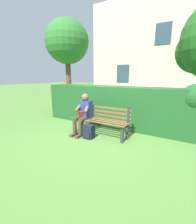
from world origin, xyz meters
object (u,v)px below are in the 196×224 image
backpack (89,132)px  park_bench (101,119)px  person_seated (83,113)px  tree_far (66,43)px

backpack → park_bench: bearing=-108.5°
park_bench → backpack: (0.15, 0.44, -0.27)m
person_seated → backpack: bearing=144.4°
person_seated → tree_far: bearing=-42.9°
park_bench → tree_far: (3.93, -2.99, 2.97)m
backpack → person_seated: bearing=-35.6°
backpack → tree_far: (3.78, -3.43, 3.24)m
park_bench → person_seated: (0.52, 0.18, 0.18)m
person_seated → backpack: (-0.37, 0.26, -0.45)m
tree_far → park_bench: bearing=142.7°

